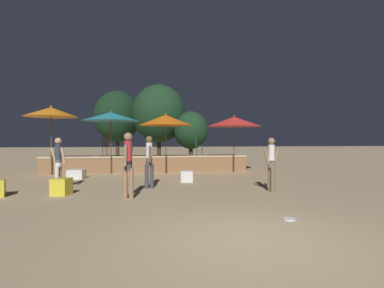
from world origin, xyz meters
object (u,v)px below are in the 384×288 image
object	(u,v)px
cube_seat_1	(187,176)
patio_umbrella_0	(111,117)
person_0	(271,163)
person_1	(128,162)
patio_umbrella_2	(234,122)
bistro_chair_0	(198,144)
patio_umbrella_3	(51,112)
bistro_chair_1	(106,145)
background_tree_0	(159,114)
patio_umbrella_1	(166,120)
person_3	(58,161)
frisbee_disc	(289,219)
cube_seat_0	(61,187)
cube_seat_3	(77,174)
background_tree_1	(117,116)
background_tree_2	(191,130)
person_2	(149,160)

from	to	relation	value
cube_seat_1	patio_umbrella_0	bearing A→B (deg)	135.49
person_0	person_1	xyz separation A→B (m)	(-4.37, -0.49, 0.10)
patio_umbrella_2	bistro_chair_0	world-z (taller)	patio_umbrella_2
patio_umbrella_3	bistro_chair_1	world-z (taller)	patio_umbrella_3
background_tree_0	patio_umbrella_1	bearing A→B (deg)	-89.19
patio_umbrella_0	cube_seat_1	distance (m)	5.17
person_3	frisbee_disc	world-z (taller)	person_3
cube_seat_0	person_1	distance (m)	2.29
cube_seat_1	bistro_chair_1	distance (m)	5.89
cube_seat_0	cube_seat_3	size ratio (longest dim) A/B	0.85
patio_umbrella_2	person_1	world-z (taller)	patio_umbrella_2
patio_umbrella_1	cube_seat_1	xyz separation A→B (m)	(0.65, -2.81, -2.34)
cube_seat_0	frisbee_disc	distance (m)	6.45
patio_umbrella_0	background_tree_0	bearing A→B (deg)	67.85
bistro_chair_1	patio_umbrella_0	bearing A→B (deg)	133.35
background_tree_0	background_tree_1	size ratio (longest dim) A/B	1.02
bistro_chair_0	cube_seat_0	bearing A→B (deg)	164.07
cube_seat_3	cube_seat_1	bearing A→B (deg)	-19.68
patio_umbrella_2	background_tree_1	bearing A→B (deg)	126.24
patio_umbrella_0	frisbee_disc	bearing A→B (deg)	-62.69
patio_umbrella_1	frisbee_disc	bearing A→B (deg)	-76.69
person_3	bistro_chair_0	size ratio (longest dim) A/B	1.89
person_1	background_tree_1	size ratio (longest dim) A/B	0.35
background_tree_0	frisbee_disc	bearing A→B (deg)	-81.98
patio_umbrella_0	background_tree_2	bearing A→B (deg)	48.28
background_tree_1	background_tree_2	world-z (taller)	background_tree_1
cube_seat_1	bistro_chair_1	bearing A→B (deg)	129.14
cube_seat_0	bistro_chair_1	size ratio (longest dim) A/B	0.65
background_tree_0	cube_seat_0	bearing A→B (deg)	-105.89
cube_seat_1	patio_umbrella_2	bearing A→B (deg)	46.54
patio_umbrella_1	bistro_chair_1	world-z (taller)	patio_umbrella_1
person_1	bistro_chair_1	bearing A→B (deg)	-57.36
background_tree_0	person_2	bearing A→B (deg)	-93.73
patio_umbrella_3	person_0	distance (m)	10.25
person_1	cube_seat_0	bearing A→B (deg)	-2.56
cube_seat_1	background_tree_2	xyz separation A→B (m)	(1.35, 8.30, 2.02)
cube_seat_1	person_3	xyz separation A→B (m)	(-4.39, -1.11, 0.70)
patio_umbrella_1	person_2	size ratio (longest dim) A/B	1.64
patio_umbrella_1	bistro_chair_0	size ratio (longest dim) A/B	3.21
frisbee_disc	background_tree_1	distance (m)	18.59
cube_seat_1	background_tree_0	bearing A→B (deg)	94.57
person_1	background_tree_2	size ratio (longest dim) A/B	0.52
bistro_chair_0	frisbee_disc	xyz separation A→B (m)	(0.17, -10.39, -1.35)
patio_umbrella_1	person_0	size ratio (longest dim) A/B	1.71
patio_umbrella_1	cube_seat_3	bearing A→B (deg)	-162.04
cube_seat_0	person_1	xyz separation A→B (m)	(1.99, -0.84, 0.77)
patio_umbrella_0	patio_umbrella_2	distance (m)	5.98
bistro_chair_1	background_tree_0	bearing A→B (deg)	-95.67
patio_umbrella_2	person_1	bearing A→B (deg)	-128.78
patio_umbrella_0	background_tree_1	xyz separation A→B (m)	(-0.56, 8.63, 0.66)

